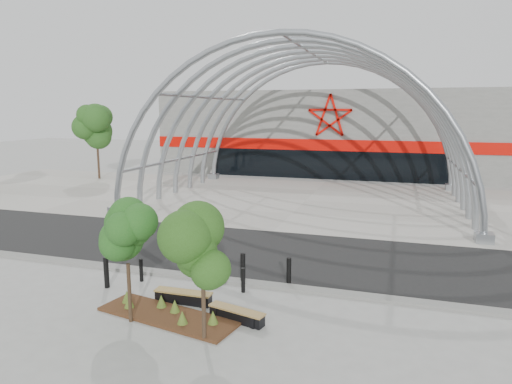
{
  "coord_description": "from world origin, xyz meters",
  "views": [
    {
      "loc": [
        5.95,
        -14.99,
        6.17
      ],
      "look_at": [
        0.0,
        4.0,
        2.6
      ],
      "focal_mm": 32.0,
      "sensor_mm": 36.0,
      "label": 1
    }
  ],
  "objects_px": {
    "bench_0": "(183,297)",
    "bollard_2": "(243,280)",
    "bench_1": "(237,315)",
    "street_tree_0": "(127,240)",
    "street_tree_1": "(203,253)"
  },
  "relations": [
    {
      "from": "street_tree_1",
      "to": "bollard_2",
      "type": "relative_size",
      "value": 3.97
    },
    {
      "from": "bench_0",
      "to": "bollard_2",
      "type": "height_order",
      "value": "bollard_2"
    },
    {
      "from": "bench_1",
      "to": "bollard_2",
      "type": "distance_m",
      "value": 2.19
    },
    {
      "from": "bollard_2",
      "to": "street_tree_1",
      "type": "bearing_deg",
      "value": -88.76
    },
    {
      "from": "street_tree_0",
      "to": "street_tree_1",
      "type": "relative_size",
      "value": 1.02
    },
    {
      "from": "street_tree_0",
      "to": "street_tree_1",
      "type": "xyz_separation_m",
      "value": [
        2.54,
        -0.38,
        -0.04
      ]
    },
    {
      "from": "bench_1",
      "to": "bollard_2",
      "type": "height_order",
      "value": "bollard_2"
    },
    {
      "from": "bench_0",
      "to": "bench_1",
      "type": "height_order",
      "value": "bench_0"
    },
    {
      "from": "bench_0",
      "to": "bollard_2",
      "type": "distance_m",
      "value": 2.13
    },
    {
      "from": "street_tree_0",
      "to": "bench_1",
      "type": "relative_size",
      "value": 1.89
    },
    {
      "from": "bench_0",
      "to": "bollard_2",
      "type": "bearing_deg",
      "value": 42.12
    },
    {
      "from": "street_tree_0",
      "to": "bollard_2",
      "type": "height_order",
      "value": "street_tree_0"
    },
    {
      "from": "bollard_2",
      "to": "bench_1",
      "type": "bearing_deg",
      "value": -76.15
    },
    {
      "from": "street_tree_1",
      "to": "bench_1",
      "type": "distance_m",
      "value": 2.7
    },
    {
      "from": "street_tree_1",
      "to": "bench_1",
      "type": "bearing_deg",
      "value": 71.79
    }
  ]
}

